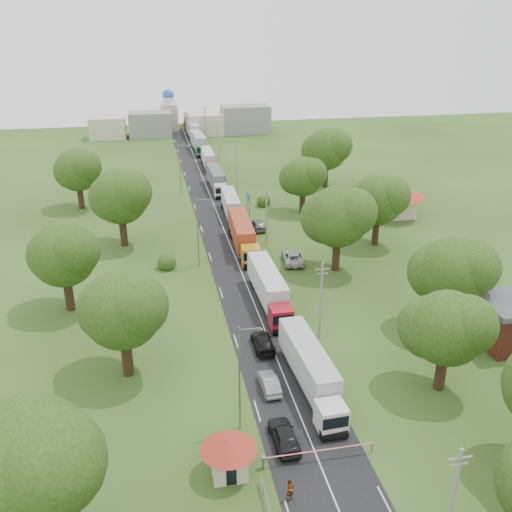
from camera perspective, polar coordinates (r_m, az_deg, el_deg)
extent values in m
plane|color=#2E4416|center=(68.42, 0.17, -5.66)|extent=(260.00, 260.00, 0.00)
cube|color=black|center=(86.23, -2.40, 0.63)|extent=(8.00, 200.00, 0.04)
cylinder|color=slate|center=(47.35, 0.72, -19.98)|extent=(0.20, 0.20, 1.10)
cube|color=slate|center=(47.01, 0.72, -19.53)|extent=(0.35, 0.35, 0.25)
cylinder|color=red|center=(47.94, 6.30, -18.78)|extent=(9.00, 0.12, 0.12)
cylinder|color=slate|center=(49.55, 11.52, -18.29)|extent=(0.10, 0.10, 1.00)
cube|color=beige|center=(46.57, -2.73, -19.81)|extent=(2.60, 2.60, 2.40)
cone|color=maroon|center=(45.44, -2.78, -18.24)|extent=(4.40, 4.40, 1.10)
cube|color=black|center=(46.58, -1.05, -19.44)|extent=(0.02, 1.20, 0.90)
cube|color=black|center=(45.77, -2.47, -21.09)|extent=(0.80, 0.02, 1.90)
cylinder|color=slate|center=(99.12, -0.66, 4.91)|extent=(0.12, 0.12, 4.00)
cylinder|color=slate|center=(101.36, -0.91, 5.32)|extent=(0.12, 0.12, 4.00)
cube|color=navy|center=(99.76, -0.79, 5.99)|extent=(0.06, 3.00, 1.00)
cube|color=silver|center=(99.76, -0.79, 5.99)|extent=(0.07, 3.10, 0.06)
cylinder|color=gray|center=(40.84, 19.00, -22.51)|extent=(0.24, 0.24, 9.00)
cube|color=gray|center=(38.30, 19.77, -18.48)|extent=(1.60, 0.10, 0.10)
cube|color=gray|center=(38.62, 19.66, -19.04)|extent=(1.20, 0.10, 0.10)
cylinder|color=gray|center=(61.55, 6.50, -4.55)|extent=(0.24, 0.24, 9.00)
cube|color=gray|center=(59.90, 6.66, -1.32)|extent=(1.60, 0.10, 0.10)
cube|color=gray|center=(60.10, 6.63, -1.76)|extent=(1.20, 0.10, 0.10)
cylinder|color=gray|center=(86.47, 1.06, 3.90)|extent=(0.24, 0.24, 9.00)
cube|color=gray|center=(85.30, 1.08, 6.31)|extent=(1.60, 0.10, 0.10)
cube|color=gray|center=(85.45, 1.08, 5.99)|extent=(1.20, 0.10, 0.10)
cylinder|color=gray|center=(112.85, -1.92, 8.48)|extent=(0.24, 0.24, 9.00)
cube|color=gray|center=(111.95, -1.95, 10.36)|extent=(1.60, 0.10, 0.10)
cube|color=gray|center=(112.06, -1.95, 10.11)|extent=(1.20, 0.10, 0.10)
cylinder|color=gray|center=(139.85, -3.80, 11.30)|extent=(0.24, 0.24, 9.00)
cube|color=gray|center=(139.13, -3.84, 12.83)|extent=(1.60, 0.10, 0.10)
cube|color=gray|center=(139.22, -3.84, 12.63)|extent=(1.20, 0.10, 0.10)
cylinder|color=gray|center=(167.19, -5.09, 13.19)|extent=(0.24, 0.24, 9.00)
cube|color=gray|center=(166.58, -5.13, 14.48)|extent=(1.60, 0.10, 0.10)
cube|color=gray|center=(166.66, -5.13, 14.31)|extent=(1.20, 0.10, 0.10)
cylinder|color=slate|center=(48.21, -1.67, -12.26)|extent=(0.16, 0.16, 10.00)
cube|color=slate|center=(45.79, -0.62, -7.33)|extent=(1.80, 0.10, 0.10)
cube|color=slate|center=(46.00, 0.37, -7.40)|extent=(0.50, 0.22, 0.15)
cylinder|color=slate|center=(79.19, -5.84, 2.32)|extent=(0.16, 0.16, 10.00)
cube|color=slate|center=(77.73, -5.32, 5.61)|extent=(1.80, 0.10, 0.10)
cube|color=slate|center=(77.86, -4.73, 5.55)|extent=(0.50, 0.22, 0.15)
cylinder|color=slate|center=(112.54, -7.61, 8.51)|extent=(0.16, 0.16, 10.00)
cube|color=slate|center=(111.53, -7.27, 10.88)|extent=(1.80, 0.10, 0.10)
cube|color=slate|center=(111.61, -6.85, 10.83)|extent=(0.50, 0.22, 0.15)
cylinder|color=#382616|center=(57.32, 17.99, -10.90)|extent=(1.04, 1.04, 3.85)
sphere|color=#213B10|center=(54.94, 18.59, -6.84)|extent=(7.00, 7.00, 7.00)
sphere|color=#213B10|center=(54.44, 20.34, -6.48)|extent=(5.50, 5.50, 5.50)
sphere|color=#213B10|center=(55.66, 17.01, -6.80)|extent=(6.00, 6.00, 6.00)
cylinder|color=#382616|center=(67.35, 18.58, -5.44)|extent=(1.08, 1.08, 4.20)
sphere|color=#213B10|center=(65.17, 19.15, -1.47)|extent=(7.70, 7.70, 7.70)
sphere|color=#213B10|center=(64.68, 20.76, -1.09)|extent=(6.05, 6.05, 6.05)
sphere|color=#213B10|center=(65.94, 17.68, -1.51)|extent=(6.60, 6.60, 6.60)
cylinder|color=#382616|center=(79.28, 8.02, 0.12)|extent=(1.12, 1.12, 4.55)
sphere|color=#213B10|center=(77.31, 8.24, 3.93)|extent=(8.40, 8.40, 8.40)
sphere|color=#213B10|center=(76.45, 9.64, 4.33)|extent=(6.60, 6.60, 6.60)
sphere|color=#213B10|center=(78.47, 7.04, 3.82)|extent=(7.20, 7.20, 7.20)
cylinder|color=#382616|center=(89.37, 11.87, 2.41)|extent=(1.08, 1.08, 4.20)
sphere|color=#213B10|center=(87.74, 12.14, 5.54)|extent=(7.70, 7.70, 7.70)
sphere|color=#213B10|center=(87.08, 13.30, 5.87)|extent=(6.05, 6.05, 6.05)
sphere|color=#213B10|center=(88.70, 11.12, 5.44)|extent=(6.60, 6.60, 6.60)
cylinder|color=#382616|center=(102.37, 4.64, 5.38)|extent=(1.04, 1.04, 3.85)
sphere|color=#213B10|center=(101.05, 4.73, 7.91)|extent=(7.00, 7.00, 7.00)
sphere|color=#213B10|center=(100.27, 5.59, 8.20)|extent=(5.50, 5.50, 5.50)
sphere|color=#213B10|center=(102.09, 3.99, 7.80)|extent=(6.00, 6.00, 6.00)
cylinder|color=#382616|center=(118.57, 6.96, 7.93)|extent=(1.12, 1.12, 4.55)
sphere|color=#213B10|center=(117.26, 7.09, 10.56)|extent=(8.40, 8.40, 8.40)
sphere|color=#213B10|center=(116.42, 8.01, 10.88)|extent=(6.60, 6.60, 6.60)
sphere|color=#213B10|center=(118.42, 6.29, 10.42)|extent=(7.20, 7.20, 7.20)
sphere|color=#213B10|center=(39.09, -21.72, -18.71)|extent=(8.40, 8.40, 8.40)
sphere|color=#213B10|center=(37.33, -19.86, -18.85)|extent=(6.60, 6.60, 6.60)
sphere|color=#213B10|center=(40.85, -22.97, -17.97)|extent=(7.20, 7.20, 7.20)
cylinder|color=#382616|center=(57.84, -12.78, -9.73)|extent=(1.08, 1.08, 4.20)
sphere|color=#213B10|center=(55.28, -13.24, -5.25)|extent=(7.70, 7.70, 7.70)
sphere|color=#213B10|center=(53.86, -11.88, -4.92)|extent=(6.05, 6.05, 6.05)
sphere|color=#213B10|center=(56.83, -14.27, -5.17)|extent=(6.60, 6.60, 6.60)
cylinder|color=#382616|center=(71.64, -18.21, -3.63)|extent=(1.08, 1.08, 4.20)
sphere|color=#213B10|center=(69.59, -18.73, 0.15)|extent=(7.70, 7.70, 7.70)
sphere|color=#213B10|center=(68.09, -17.77, 0.52)|extent=(6.05, 6.05, 6.05)
sphere|color=#213B10|center=(71.23, -19.42, 0.10)|extent=(6.60, 6.60, 6.60)
cylinder|color=#382616|center=(89.38, -13.12, 2.41)|extent=(1.12, 1.12, 4.55)
sphere|color=#213B10|center=(87.63, -13.45, 5.82)|extent=(8.40, 8.40, 8.40)
sphere|color=#213B10|center=(86.16, -12.52, 6.24)|extent=(6.60, 6.60, 6.60)
sphere|color=#213B10|center=(89.30, -14.16, 5.67)|extent=(7.20, 7.20, 7.20)
cylinder|color=#382616|center=(109.03, -17.12, 5.63)|extent=(1.08, 1.08, 4.20)
sphere|color=#213B10|center=(107.69, -17.44, 8.22)|extent=(7.70, 7.70, 7.70)
sphere|color=#213B10|center=(106.29, -16.80, 8.57)|extent=(6.05, 6.05, 6.05)
sphere|color=#213B10|center=(109.28, -17.91, 8.07)|extent=(6.60, 6.60, 6.60)
cube|color=beige|center=(102.88, 13.50, 4.94)|extent=(7.00, 5.00, 4.00)
cone|color=maroon|center=(102.05, 13.65, 6.49)|extent=(10.08, 10.08, 1.80)
cube|color=gray|center=(171.41, -10.55, 12.81)|extent=(12.00, 8.00, 7.00)
cube|color=beige|center=(172.39, -5.09, 12.99)|extent=(10.00, 8.00, 6.00)
cube|color=gray|center=(173.86, -1.06, 13.49)|extent=(14.00, 8.00, 8.00)
cube|color=beige|center=(171.80, -14.63, 12.32)|extent=(10.00, 8.00, 6.00)
cube|color=beige|center=(179.37, -8.65, 13.54)|extent=(5.00, 5.00, 8.00)
cylinder|color=silver|center=(178.63, -8.75, 15.12)|extent=(3.20, 3.20, 2.00)
sphere|color=#2659B2|center=(178.43, -8.78, 15.62)|extent=(3.40, 3.40, 3.40)
cube|color=silver|center=(50.30, 7.52, -15.69)|extent=(2.50, 2.50, 2.49)
cube|color=black|center=(49.21, 7.99, -16.22)|extent=(2.29, 0.13, 1.09)
cube|color=slate|center=(50.11, 7.88, -17.37)|extent=(2.20, 0.35, 0.35)
cube|color=slate|center=(56.07, 5.24, -12.01)|extent=(2.82, 11.53, 0.30)
cube|color=#B1B1B6|center=(55.30, 5.22, -10.31)|extent=(3.03, 11.84, 2.98)
cylinder|color=black|center=(50.32, 7.78, -17.24)|extent=(2.34, 0.99, 0.99)
cylinder|color=black|center=(51.61, 7.14, -16.00)|extent=(2.34, 0.99, 0.99)
cylinder|color=black|center=(58.97, 4.30, -10.31)|extent=(2.34, 0.99, 0.99)
cylinder|color=black|center=(60.17, 3.92, -9.55)|extent=(2.34, 0.99, 0.99)
cube|color=#A21223|center=(64.11, 2.50, -6.17)|extent=(2.50, 2.50, 2.56)
cube|color=black|center=(62.89, 2.76, -6.43)|extent=(2.35, 0.06, 1.13)
cube|color=slate|center=(63.63, 2.73, -7.48)|extent=(2.25, 0.29, 0.36)
cube|color=slate|center=(70.65, 1.15, -3.97)|extent=(2.54, 11.80, 0.31)
cube|color=silver|center=(70.11, 1.11, -2.52)|extent=(2.75, 12.11, 3.07)
cylinder|color=black|center=(63.87, 2.67, -7.41)|extent=(2.40, 1.02, 1.02)
cylinder|color=black|center=(65.42, 2.29, -6.61)|extent=(2.40, 1.02, 1.02)
cylinder|color=black|center=(73.90, 0.56, -2.91)|extent=(2.40, 1.02, 1.02)
cylinder|color=black|center=(75.26, 0.33, -2.41)|extent=(2.40, 1.02, 1.02)
cube|color=#C28716|center=(79.83, -0.54, 0.04)|extent=(2.68, 2.68, 2.67)
cube|color=black|center=(78.52, -0.36, -0.07)|extent=(2.46, 0.13, 1.18)
cube|color=slate|center=(79.15, -0.37, -1.01)|extent=(2.36, 0.36, 0.37)
cube|color=slate|center=(86.97, -1.43, 1.41)|extent=(3.03, 12.39, 0.32)
cube|color=#9A361C|center=(86.58, -1.48, 2.67)|extent=(3.26, 12.72, 3.20)
cylinder|color=black|center=(79.41, -0.41, -0.97)|extent=(2.51, 1.07, 1.07)
cylinder|color=black|center=(81.14, -0.66, -0.43)|extent=(2.51, 1.07, 1.07)
cylinder|color=black|center=(90.51, -1.83, 2.11)|extent=(2.51, 1.07, 1.07)
cylinder|color=black|center=(91.99, -1.99, 2.46)|extent=(2.51, 1.07, 1.07)
cube|color=#184594|center=(94.55, -1.92, 3.63)|extent=(2.34, 2.34, 2.34)
cube|color=black|center=(93.39, -1.82, 3.60)|extent=(2.16, 0.11, 1.03)
cube|color=slate|center=(93.87, -1.81, 2.88)|extent=(2.07, 0.33, 0.33)
cube|color=slate|center=(100.93, -2.52, 4.45)|extent=(2.60, 10.86, 0.28)
cube|color=#B3B3B8|center=(100.67, -2.56, 5.41)|extent=(2.80, 11.15, 2.81)
cylinder|color=black|center=(94.10, -1.83, 2.90)|extent=(2.20, 0.94, 0.94)
cylinder|color=black|center=(95.67, -2.00, 3.24)|extent=(2.20, 0.94, 0.94)
cylinder|color=black|center=(104.09, -2.79, 4.89)|extent=(2.20, 0.94, 0.94)
cylinder|color=black|center=(105.42, -2.90, 5.12)|extent=(2.20, 0.94, 0.94)
cube|color=silver|center=(110.54, -3.55, 6.53)|extent=(2.41, 2.41, 2.46)
cube|color=black|center=(109.31, -3.47, 6.53)|extent=(2.26, 0.07, 1.08)
cube|color=slate|center=(109.75, -3.46, 5.88)|extent=(2.17, 0.30, 0.34)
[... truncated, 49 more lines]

